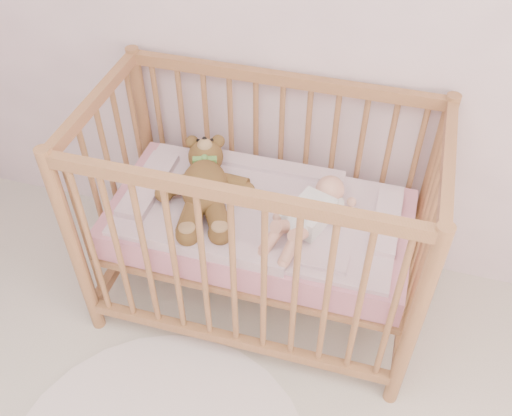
% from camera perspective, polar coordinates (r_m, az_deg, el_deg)
% --- Properties ---
extents(crib, '(1.36, 0.76, 1.00)m').
position_cam_1_polar(crib, '(2.34, 0.33, -1.29)').
color(crib, '#A86B47').
rests_on(crib, floor).
extents(mattress, '(1.22, 0.62, 0.13)m').
position_cam_1_polar(mattress, '(2.35, 0.33, -1.55)').
color(mattress, pink).
rests_on(mattress, crib).
extents(blanket, '(1.10, 0.58, 0.06)m').
position_cam_1_polar(blanket, '(2.30, 0.34, -0.24)').
color(blanket, pink).
rests_on(blanket, mattress).
extents(baby, '(0.41, 0.57, 0.13)m').
position_cam_1_polar(baby, '(2.20, 5.44, -0.23)').
color(baby, white).
rests_on(baby, blanket).
extents(teddy_bear, '(0.58, 0.69, 0.16)m').
position_cam_1_polar(teddy_bear, '(2.28, -5.15, 2.01)').
color(teddy_bear, brown).
rests_on(teddy_bear, blanket).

